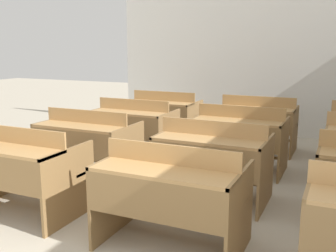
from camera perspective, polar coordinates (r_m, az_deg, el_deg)
The scene contains 9 objects.
wall_back at distance 7.68m, azimuth 15.14°, elevation 10.08°, with size 6.26×0.06×3.07m.
bench_front_left at distance 4.20m, azimuth -20.71°, elevation -5.69°, with size 1.17×0.77×0.89m.
bench_front_center at distance 3.28m, azimuth 0.38°, elevation -9.76°, with size 1.17×0.77×0.89m.
bench_second_left at distance 5.06m, azimuth -11.66°, elevation -2.34°, with size 1.17×0.77×0.89m.
bench_second_center at distance 4.29m, azimuth 6.43°, elevation -4.66°, with size 1.17×0.77×0.89m.
bench_third_left at distance 5.97m, azimuth -5.03°, elevation -0.05°, with size 1.17×0.77×0.89m.
bench_third_center at distance 5.38m, azimuth 10.38°, elevation -1.46°, with size 1.17×0.77×0.89m.
bench_back_left at distance 6.97m, azimuth -0.64°, elevation 1.66°, with size 1.17×0.77×0.89m.
bench_back_center at distance 6.47m, azimuth 12.83°, elevation 0.60°, with size 1.17×0.77×0.89m.
Camera 1 is at (1.27, -1.05, 1.67)m, focal length 42.00 mm.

